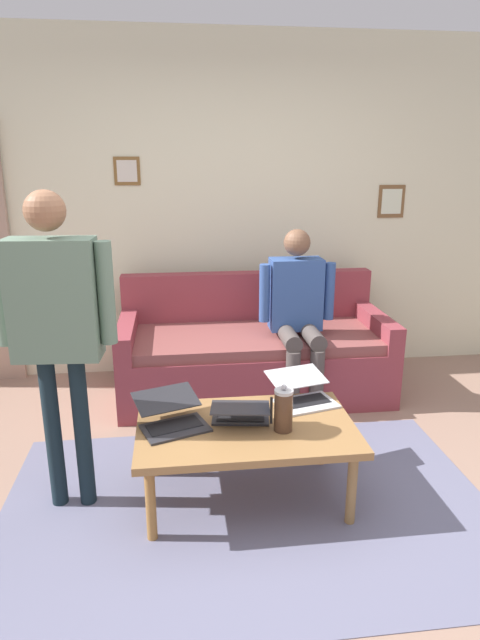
{
  "coord_description": "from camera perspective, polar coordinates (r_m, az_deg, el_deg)",
  "views": [
    {
      "loc": [
        0.42,
        2.24,
        1.76
      ],
      "look_at": [
        0.03,
        -0.9,
        0.8
      ],
      "focal_mm": 30.14,
      "sensor_mm": 36.0,
      "label": 1
    }
  ],
  "objects": [
    {
      "name": "area_rug",
      "position": [
        2.98,
        0.89,
        -19.3
      ],
      "size": [
        2.56,
        1.68,
        0.01
      ],
      "primitive_type": "cube",
      "color": "slate",
      "rests_on": "ground_plane"
    },
    {
      "name": "french_press",
      "position": [
        2.74,
        4.62,
        -9.5
      ],
      "size": [
        0.12,
        0.1,
        0.25
      ],
      "color": "#4C3323",
      "rests_on": "coffee_table"
    },
    {
      "name": "laptop_left",
      "position": [
        2.86,
        0.05,
        -9.87
      ],
      "size": [
        0.34,
        0.35,
        0.12
      ],
      "color": "#28282D",
      "rests_on": "coffee_table"
    },
    {
      "name": "ground_plane",
      "position": [
        2.88,
        3.07,
        -20.83
      ],
      "size": [
        7.68,
        7.68,
        0.0
      ],
      "primitive_type": "plane",
      "color": "#947361"
    },
    {
      "name": "coffee_table",
      "position": [
        2.85,
        0.64,
        -11.88
      ],
      "size": [
        1.13,
        0.69,
        0.43
      ],
      "color": "olive",
      "rests_on": "ground_plane"
    },
    {
      "name": "person_seated",
      "position": [
        3.87,
        6.15,
        1.29
      ],
      "size": [
        0.55,
        0.51,
        1.28
      ],
      "color": "#4B423F",
      "rests_on": "ground_plane"
    },
    {
      "name": "person_standing",
      "position": [
        2.71,
        -18.99,
        0.53
      ],
      "size": [
        0.58,
        0.21,
        1.63
      ],
      "color": "black",
      "rests_on": "ground_plane"
    },
    {
      "name": "laptop_right",
      "position": [
        2.83,
        -7.24,
        -10.24
      ],
      "size": [
        0.42,
        0.43,
        0.14
      ],
      "color": "#28282D",
      "rests_on": "coffee_table"
    },
    {
      "name": "laptop_center",
      "position": [
        3.09,
        6.67,
        -7.79
      ],
      "size": [
        0.4,
        0.41,
        0.14
      ],
      "color": "silver",
      "rests_on": "coffee_table"
    },
    {
      "name": "couch",
      "position": [
        4.16,
        1.41,
        -3.62
      ],
      "size": [
        2.01,
        0.88,
        0.88
      ],
      "color": "brown",
      "rests_on": "ground_plane"
    },
    {
      "name": "back_wall",
      "position": [
        4.48,
        -1.63,
        11.61
      ],
      "size": [
        7.04,
        0.11,
        2.7
      ],
      "color": "beige",
      "rests_on": "ground_plane"
    }
  ]
}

